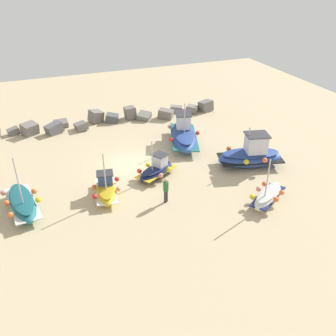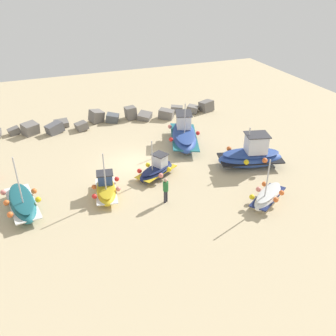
% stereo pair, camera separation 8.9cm
% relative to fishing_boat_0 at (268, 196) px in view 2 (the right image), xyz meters
% --- Properties ---
extents(ground_plane, '(50.45, 50.45, 0.00)m').
position_rel_fishing_boat_0_xyz_m(ground_plane, '(-6.07, 7.41, -0.46)').
color(ground_plane, '#C6B289').
extents(fishing_boat_0, '(3.26, 2.62, 3.23)m').
position_rel_fishing_boat_0_xyz_m(fishing_boat_0, '(0.00, 0.00, 0.00)').
color(fishing_boat_0, white).
rests_on(fishing_boat_0, ground_plane).
extents(fishing_boat_1, '(2.01, 3.28, 3.14)m').
position_rel_fishing_boat_0_xyz_m(fishing_boat_1, '(-8.86, 4.21, 0.03)').
color(fishing_boat_1, gold).
rests_on(fishing_boat_1, ground_plane).
extents(fishing_boat_2, '(3.56, 5.62, 3.52)m').
position_rel_fishing_boat_0_xyz_m(fishing_boat_2, '(-1.43, 9.42, 0.28)').
color(fishing_boat_2, '#2D4C9E').
rests_on(fishing_boat_2, ground_plane).
extents(fishing_boat_3, '(4.90, 2.96, 2.97)m').
position_rel_fishing_boat_0_xyz_m(fishing_boat_3, '(1.55, 4.35, 0.32)').
color(fishing_boat_3, '#2D4C9E').
rests_on(fishing_boat_3, ground_plane).
extents(fishing_boat_4, '(2.22, 4.34, 3.77)m').
position_rel_fishing_boat_0_xyz_m(fishing_boat_4, '(-13.73, 4.50, 0.03)').
color(fishing_boat_4, '#1E6670').
rests_on(fishing_boat_4, ground_plane).
extents(fishing_boat_5, '(3.27, 2.63, 2.82)m').
position_rel_fishing_boat_0_xyz_m(fishing_boat_5, '(-5.14, 5.36, 0.02)').
color(fishing_boat_5, navy).
rests_on(fishing_boat_5, ground_plane).
extents(person_walking, '(0.32, 0.32, 1.64)m').
position_rel_fishing_boat_0_xyz_m(person_walking, '(-5.67, 2.26, 0.48)').
color(person_walking, '#2D2D38').
rests_on(person_walking, ground_plane).
extents(breakwater_rocks, '(20.34, 2.97, 1.28)m').
position_rel_fishing_boat_0_xyz_m(breakwater_rocks, '(-5.70, 15.63, -0.07)').
color(breakwater_rocks, slate).
rests_on(breakwater_rocks, ground_plane).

